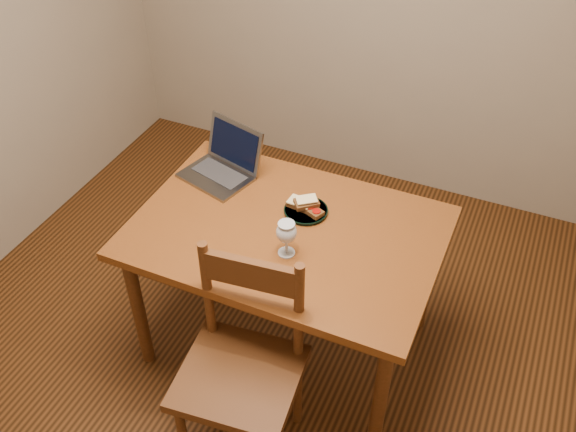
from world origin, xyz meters
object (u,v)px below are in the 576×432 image
at_px(chair, 241,362).
at_px(plate, 306,211).
at_px(table, 287,244).
at_px(laptop, 225,161).
at_px(milk_glass, 286,238).

distance_m(chair, plate, 0.73).
relative_size(table, laptop, 3.43).
relative_size(table, plate, 6.69).
bearing_deg(chair, laptop, 114.71).
bearing_deg(milk_glass, table, 113.52).
xyz_separation_m(plate, laptop, (-0.46, 0.12, 0.05)).
relative_size(plate, laptop, 0.51).
xyz_separation_m(milk_glass, laptop, (-0.49, 0.39, -0.02)).
xyz_separation_m(plate, milk_glass, (0.03, -0.27, 0.07)).
distance_m(table, milk_glass, 0.22).
height_order(table, chair, chair).
bearing_deg(chair, milk_glass, 83.33).
relative_size(chair, plate, 2.58).
height_order(chair, plate, chair).
height_order(chair, milk_glass, chair).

